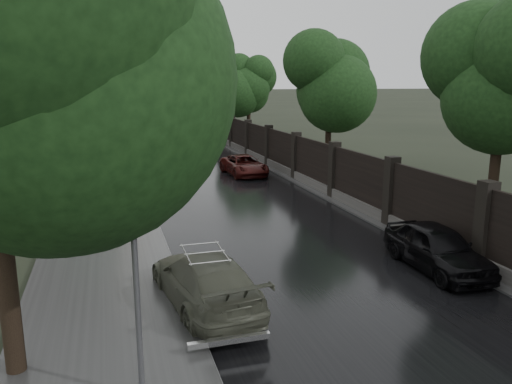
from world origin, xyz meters
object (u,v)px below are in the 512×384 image
(tree_right_a, at_px, (502,97))
(tree_right_b, at_px, (330,91))
(traffic_light, at_px, (130,133))
(car_right_far, at_px, (244,165))
(tree_right_c, at_px, (249,88))
(volga_sedan, at_px, (205,280))
(tree_left_far, at_px, (67,85))
(lamp_post, at_px, (135,258))
(car_right_near, at_px, (437,248))

(tree_right_a, bearing_deg, tree_right_b, 90.00)
(traffic_light, relative_size, car_right_far, 0.93)
(tree_right_c, bearing_deg, volga_sedan, -107.63)
(volga_sedan, bearing_deg, tree_left_far, -87.71)
(volga_sedan, bearing_deg, lamp_post, 55.47)
(volga_sedan, bearing_deg, car_right_near, 175.62)
(tree_right_a, height_order, traffic_light, tree_right_a)
(tree_right_b, distance_m, tree_right_c, 18.00)
(car_right_near, distance_m, car_right_far, 16.60)
(tree_right_c, height_order, car_right_near, tree_right_c)
(traffic_light, xyz_separation_m, car_right_far, (6.37, -2.98, -1.80))
(tree_right_b, xyz_separation_m, traffic_light, (-11.80, 2.99, -2.55))
(tree_right_c, distance_m, volga_sedan, 36.91)
(lamp_post, relative_size, car_right_near, 1.28)
(volga_sedan, distance_m, car_right_far, 17.88)
(tree_right_a, xyz_separation_m, car_right_far, (-5.43, 14.02, -4.35))
(tree_right_a, xyz_separation_m, tree_right_b, (0.00, 14.00, 0.00))
(tree_right_b, xyz_separation_m, tree_right_c, (0.00, 18.00, 0.00))
(traffic_light, height_order, volga_sedan, traffic_light)
(volga_sedan, relative_size, car_right_far, 1.06)
(lamp_post, xyz_separation_m, traffic_light, (1.10, 23.49, -0.27))
(tree_left_far, distance_m, traffic_light, 6.84)
(tree_left_far, relative_size, car_right_far, 1.72)
(tree_right_a, relative_size, tree_right_c, 1.00)
(tree_right_b, xyz_separation_m, lamp_post, (-12.90, -20.50, -2.28))
(tree_right_a, height_order, tree_right_c, same)
(tree_right_a, bearing_deg, tree_left_far, 125.17)
(tree_right_b, distance_m, volga_sedan, 20.70)
(tree_right_b, relative_size, tree_right_c, 1.00)
(tree_right_c, bearing_deg, tree_right_a, -90.00)
(tree_right_a, height_order, volga_sedan, tree_right_a)
(traffic_light, bearing_deg, tree_right_c, 51.82)
(tree_left_far, bearing_deg, volga_sedan, -79.99)
(volga_sedan, xyz_separation_m, car_right_far, (5.67, 16.95, -0.07))
(tree_right_c, height_order, car_right_far, tree_right_c)
(tree_right_b, relative_size, car_right_far, 1.63)
(car_right_far, bearing_deg, traffic_light, 151.30)
(tree_right_c, bearing_deg, traffic_light, -128.18)
(tree_left_far, height_order, car_right_far, tree_left_far)
(tree_left_far, xyz_separation_m, tree_right_c, (15.50, 10.00, -0.29))
(tree_right_b, height_order, tree_right_c, same)
(tree_right_c, xyz_separation_m, lamp_post, (-12.90, -38.50, -2.28))
(tree_left_far, height_order, car_right_near, tree_left_far)
(tree_right_a, distance_m, car_right_near, 6.44)
(traffic_light, xyz_separation_m, car_right_near, (7.70, -19.53, -1.72))
(tree_right_b, bearing_deg, tree_right_c, 90.00)
(traffic_light, bearing_deg, tree_right_b, -14.24)
(tree_right_a, distance_m, lamp_post, 14.62)
(tree_left_far, xyz_separation_m, car_right_far, (10.07, -7.98, -4.64))
(tree_right_c, xyz_separation_m, car_right_far, (-5.43, -17.98, -4.35))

